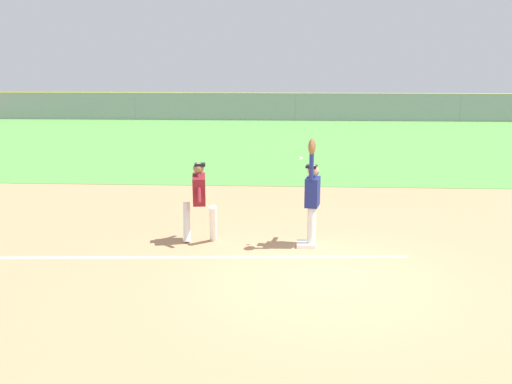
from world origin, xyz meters
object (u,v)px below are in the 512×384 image
Objects in this scene: parked_car_tan at (211,105)px; parked_car_silver at (443,106)px; first_base at (306,244)px; fielder at (312,194)px; parked_car_blue at (128,105)px; parked_car_green at (283,105)px; baseball at (301,159)px; parked_car_white at (361,106)px; runner at (199,197)px.

parked_car_tan and parked_car_silver have the same top height.
first_base is 1.09m from fielder.
parked_car_tan is (-6.04, 29.42, -0.45)m from fielder.
first_base is 31.41m from parked_car_blue.
parked_car_blue is 1.01× the size of parked_car_green.
parked_car_green is (11.34, 0.60, 0.00)m from parked_car_blue.
parked_car_green is 1.01× the size of parked_car_silver.
parked_car_tan is (-5.79, 29.41, -1.17)m from baseball.
fielder is 30.81× the size of baseball.
fielder is at bearing -83.80° from parked_car_green.
first_base is at bearing -84.02° from parked_car_green.
parked_car_tan reaches higher than first_base.
parked_car_tan and parked_car_white have the same top height.
baseball is 0.02× the size of parked_car_blue.
baseball is 0.02× the size of parked_car_silver.
parked_car_white is 5.82m from parked_car_silver.
parked_car_green is at bearing 90.93° from baseball.
parked_car_blue and parked_car_silver have the same top height.
fielder reaches higher than parked_car_white.
parked_car_white is (7.26, 28.72, -0.32)m from runner.
parked_car_green is 11.46m from parked_car_silver.
first_base is at bearing -73.62° from parked_car_blue.
fielder is 30.99m from parked_car_silver.
parked_car_blue reaches higher than first_base.
baseball is (2.11, -0.11, 0.85)m from runner.
baseball reaches higher than parked_car_blue.
fielder is (0.11, 0.05, 1.08)m from first_base.
parked_car_blue is 16.97m from parked_car_white.
runner is at bearing -88.38° from parked_car_green.
runner is 30.46m from parked_car_blue.
baseball is at bearing -95.77° from parked_car_white.
baseball is at bearing 154.39° from first_base.
runner is 29.63m from parked_car_white.
parked_car_green is 5.68m from parked_car_white.
runner is at bearing 8.96° from fielder.
parked_car_green is at bearing -76.80° from fielder.
fielder is 0.51× the size of parked_car_tan.
parked_car_white is at bearing -87.85° from fielder.
baseball is 31.09m from parked_car_silver.
fielder is 1.33× the size of runner.
parked_car_silver is at bearing 2.26° from parked_car_green.
first_base is 0.08× the size of parked_car_white.
first_base is 5.14× the size of baseball.
first_base is at bearing -107.96° from parked_car_silver.
parked_car_green is 1.00× the size of parked_car_white.
first_base is 0.08× the size of parked_car_green.
parked_car_green is at bearing 91.19° from first_base.
parked_car_tan is (-5.93, 29.47, 0.63)m from first_base.
fielder is at bearing -95.29° from parked_car_white.
runner is 2.28m from baseball.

